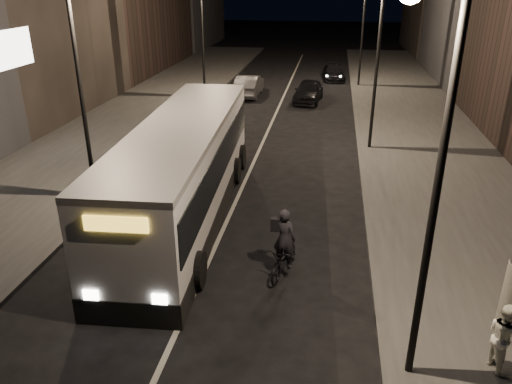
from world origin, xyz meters
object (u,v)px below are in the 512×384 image
at_px(car_mid, 249,85).
at_px(streetlight_left_near, 84,64).
at_px(streetlight_right_near, 428,149).
at_px(streetlight_right_far, 360,17).
at_px(car_near, 308,91).
at_px(streetlight_right_mid, 373,42).
at_px(car_far, 334,72).
at_px(city_bus, 184,166).
at_px(streetlight_left_far, 206,21).
at_px(pedestrian_woman, 504,336).
at_px(cyclist_on_bicycle, 284,253).

bearing_deg(car_mid, streetlight_left_near, 82.24).
height_order(streetlight_right_near, streetlight_left_near, same).
relative_size(streetlight_right_far, car_mid, 1.73).
xyz_separation_m(streetlight_left_near, car_near, (7.22, 18.24, -4.61)).
relative_size(streetlight_right_near, streetlight_right_mid, 1.00).
relative_size(car_mid, car_far, 1.08).
xyz_separation_m(streetlight_right_mid, streetlight_right_far, (0.00, 16.00, 0.00)).
xyz_separation_m(streetlight_right_near, car_near, (-3.45, 26.24, -4.61)).
bearing_deg(city_bus, streetlight_left_far, 98.31).
bearing_deg(streetlight_left_near, streetlight_right_far, 66.04).
height_order(streetlight_right_mid, car_near, streetlight_right_mid).
height_order(streetlight_left_far, car_mid, streetlight_left_far).
distance_m(pedestrian_woman, car_far, 34.62).
bearing_deg(streetlight_right_far, car_far, 121.59).
bearing_deg(streetlight_left_far, car_far, 44.63).
relative_size(streetlight_left_near, streetlight_left_far, 1.00).
bearing_deg(car_far, streetlight_right_near, -92.59).
bearing_deg(streetlight_right_near, streetlight_right_mid, 90.00).
distance_m(streetlight_left_far, car_near, 8.57).
bearing_deg(car_near, streetlight_right_far, 64.49).
distance_m(city_bus, cyclist_on_bicycle, 5.51).
xyz_separation_m(streetlight_left_far, car_mid, (2.74, 1.44, -4.59)).
height_order(streetlight_left_near, pedestrian_woman, streetlight_left_near).
distance_m(streetlight_right_far, city_bus, 25.92).
bearing_deg(streetlight_right_far, streetlight_left_near, -113.96).
bearing_deg(car_far, streetlight_left_far, -140.81).
bearing_deg(streetlight_right_mid, streetlight_left_near, -143.12).
bearing_deg(car_near, pedestrian_woman, -72.12).
xyz_separation_m(pedestrian_woman, car_far, (-4.00, 34.39, -0.36)).
height_order(streetlight_right_mid, cyclist_on_bicycle, streetlight_right_mid).
relative_size(streetlight_right_near, pedestrian_woman, 4.90).
xyz_separation_m(city_bus, car_far, (5.20, 27.56, -1.32)).
height_order(city_bus, car_near, city_bus).
bearing_deg(streetlight_right_near, car_far, 92.85).
relative_size(cyclist_on_bicycle, car_near, 0.51).
distance_m(streetlight_right_near, pedestrian_woman, 4.94).
height_order(streetlight_right_mid, pedestrian_woman, streetlight_right_mid).
height_order(streetlight_left_near, car_near, streetlight_left_near).
distance_m(streetlight_right_near, car_far, 35.18).
bearing_deg(city_bus, streetlight_right_mid, 48.64).
height_order(city_bus, cyclist_on_bicycle, city_bus).
distance_m(streetlight_left_far, car_far, 13.41).
bearing_deg(streetlight_left_far, streetlight_left_near, -90.00).
bearing_deg(car_mid, car_far, -129.72).
bearing_deg(cyclist_on_bicycle, streetlight_left_near, 165.12).
height_order(streetlight_right_far, streetlight_left_near, same).
relative_size(city_bus, car_far, 3.10).
bearing_deg(cyclist_on_bicycle, streetlight_right_far, 98.36).
height_order(pedestrian_woman, car_near, pedestrian_woman).
bearing_deg(streetlight_right_mid, car_far, 95.26).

